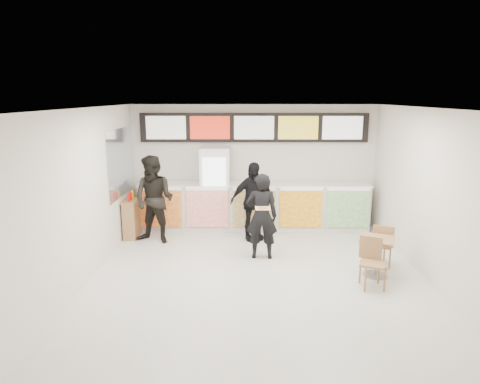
{
  "coord_description": "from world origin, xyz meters",
  "views": [
    {
      "loc": [
        -0.24,
        -6.99,
        3.2
      ],
      "look_at": [
        -0.32,
        1.2,
        1.35
      ],
      "focal_mm": 32.0,
      "sensor_mm": 36.0,
      "label": 1
    }
  ],
  "objects_px": {
    "cafe_table": "(377,250)",
    "drinks_fridge": "(215,189)",
    "service_counter": "(254,206)",
    "customer_left": "(154,200)",
    "customer_main": "(262,216)",
    "customer_mid": "(253,201)",
    "condiment_ledge": "(132,217)"
  },
  "relations": [
    {
      "from": "service_counter",
      "to": "condiment_ledge",
      "type": "relative_size",
      "value": 5.31
    },
    {
      "from": "customer_main",
      "to": "customer_left",
      "type": "bearing_deg",
      "value": -20.23
    },
    {
      "from": "service_counter",
      "to": "customer_left",
      "type": "bearing_deg",
      "value": -155.84
    },
    {
      "from": "service_counter",
      "to": "customer_main",
      "type": "distance_m",
      "value": 1.95
    },
    {
      "from": "service_counter",
      "to": "customer_main",
      "type": "xyz_separation_m",
      "value": [
        0.11,
        -1.93,
        0.29
      ]
    },
    {
      "from": "customer_main",
      "to": "customer_left",
      "type": "xyz_separation_m",
      "value": [
        -2.32,
        0.93,
        0.11
      ]
    },
    {
      "from": "service_counter",
      "to": "condiment_ledge",
      "type": "bearing_deg",
      "value": -168.02
    },
    {
      "from": "cafe_table",
      "to": "customer_mid",
      "type": "bearing_deg",
      "value": 159.94
    },
    {
      "from": "customer_left",
      "to": "condiment_ledge",
      "type": "distance_m",
      "value": 0.89
    },
    {
      "from": "drinks_fridge",
      "to": "condiment_ledge",
      "type": "height_order",
      "value": "drinks_fridge"
    },
    {
      "from": "service_counter",
      "to": "drinks_fridge",
      "type": "relative_size",
      "value": 2.78
    },
    {
      "from": "customer_main",
      "to": "cafe_table",
      "type": "bearing_deg",
      "value": 158.24
    },
    {
      "from": "service_counter",
      "to": "customer_main",
      "type": "relative_size",
      "value": 3.21
    },
    {
      "from": "service_counter",
      "to": "customer_mid",
      "type": "height_order",
      "value": "customer_mid"
    },
    {
      "from": "customer_main",
      "to": "customer_mid",
      "type": "relative_size",
      "value": 0.97
    },
    {
      "from": "customer_main",
      "to": "service_counter",
      "type": "bearing_deg",
      "value": -85.02
    },
    {
      "from": "customer_left",
      "to": "service_counter",
      "type": "bearing_deg",
      "value": 42.46
    },
    {
      "from": "service_counter",
      "to": "condiment_ledge",
      "type": "distance_m",
      "value": 2.89
    },
    {
      "from": "customer_mid",
      "to": "cafe_table",
      "type": "height_order",
      "value": "customer_mid"
    },
    {
      "from": "service_counter",
      "to": "customer_mid",
      "type": "xyz_separation_m",
      "value": [
        -0.04,
        -0.78,
        0.32
      ]
    },
    {
      "from": "drinks_fridge",
      "to": "customer_mid",
      "type": "height_order",
      "value": "drinks_fridge"
    },
    {
      "from": "customer_main",
      "to": "cafe_table",
      "type": "xyz_separation_m",
      "value": [
        2.04,
        -0.88,
        -0.37
      ]
    },
    {
      "from": "cafe_table",
      "to": "condiment_ledge",
      "type": "relative_size",
      "value": 1.43
    },
    {
      "from": "service_counter",
      "to": "condiment_ledge",
      "type": "xyz_separation_m",
      "value": [
        -2.82,
        -0.6,
        -0.12
      ]
    },
    {
      "from": "cafe_table",
      "to": "drinks_fridge",
      "type": "bearing_deg",
      "value": 160.27
    },
    {
      "from": "service_counter",
      "to": "cafe_table",
      "type": "bearing_deg",
      "value": -52.59
    },
    {
      "from": "service_counter",
      "to": "condiment_ledge",
      "type": "height_order",
      "value": "service_counter"
    },
    {
      "from": "customer_main",
      "to": "condiment_ledge",
      "type": "height_order",
      "value": "customer_main"
    },
    {
      "from": "drinks_fridge",
      "to": "customer_mid",
      "type": "bearing_deg",
      "value": -41.68
    },
    {
      "from": "drinks_fridge",
      "to": "condiment_ledge",
      "type": "distance_m",
      "value": 2.06
    },
    {
      "from": "cafe_table",
      "to": "condiment_ledge",
      "type": "distance_m",
      "value": 5.44
    },
    {
      "from": "drinks_fridge",
      "to": "cafe_table",
      "type": "height_order",
      "value": "drinks_fridge"
    }
  ]
}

